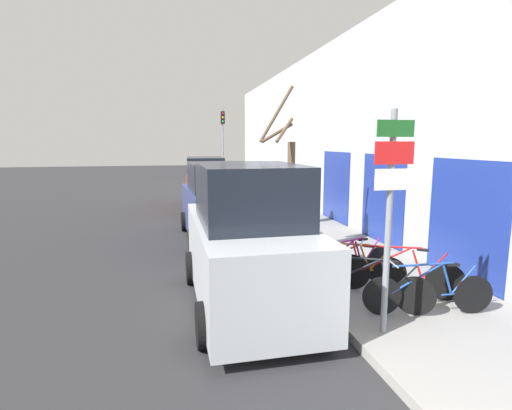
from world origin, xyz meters
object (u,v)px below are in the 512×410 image
Objects in this scene: bicycle_0 at (428,292)px; parked_car_0 at (248,244)px; parked_car_1 at (219,204)px; pedestrian_near at (302,198)px; traffic_light at (223,140)px; bicycle_3 at (344,268)px; bicycle_1 at (366,286)px; parked_car_2 at (205,186)px; bicycle_4 at (348,266)px; street_tree at (289,187)px; bicycle_2 at (397,274)px; signpost at (390,207)px.

parked_car_0 reaches higher than bicycle_0.
parked_car_0 is at bearing -93.77° from parked_car_1.
traffic_light is (-1.60, 8.40, 1.98)m from pedestrian_near.
bicycle_3 is at bearing -73.59° from parked_car_1.
bicycle_1 is 0.38× the size of parked_car_2.
street_tree is (-0.48, 2.46, 1.32)m from bicycle_4.
bicycle_1 is 1.18m from bicycle_4.
parked_car_1 is 5.76m from parked_car_2.
bicycle_2 is (-0.02, 0.87, 0.02)m from bicycle_0.
street_tree is (-1.11, 3.20, 1.29)m from bicycle_2.
bicycle_2 is 15.18m from traffic_light.
bicycle_3 is at bearing 84.63° from signpost.
bicycle_0 is 1.60m from bicycle_3.
bicycle_4 is at bearing 32.28° from bicycle_0.
bicycle_3 is at bearing 34.42° from bicycle_1.
signpost is 0.72× the size of traffic_light.
parked_car_1 is 3.10m from pedestrian_near.
parked_car_1 is at bearing 25.68° from pedestrian_near.
parked_car_0 reaches higher than parked_car_2.
parked_car_1 reaches higher than parked_car_2.
street_tree is (-1.49, -3.33, 0.78)m from pedestrian_near.
bicycle_1 is 11.92m from parked_car_2.
parked_car_1 is 9.62m from traffic_light.
parked_car_0 is at bearing 113.76° from bicycle_2.
bicycle_2 is at bearing 95.07° from pedestrian_near.
signpost is 0.74× the size of parked_car_1.
signpost is 2.06× the size of pedestrian_near.
parked_car_2 is 5.63m from pedestrian_near.
bicycle_4 is 0.40× the size of parked_car_2.
bicycle_1 is at bearing 161.94° from bicycle_3.
traffic_light is (1.36, 9.32, 1.97)m from parked_car_1.
parked_car_1 reaches higher than bicycle_4.
street_tree reaches higher than bicycle_1.
parked_car_0 is at bearing 100.49° from bicycle_1.
parked_car_0 is at bearing 130.85° from bicycle_4.
parked_car_2 is at bearing 99.59° from street_tree.
parked_car_0 is (-2.07, -0.32, 0.64)m from bicycle_4.
bicycle_3 is 0.56× the size of parked_car_0.
bicycle_0 is 0.87× the size of bicycle_3.
bicycle_4 is 0.42× the size of traffic_light.
bicycle_2 is 0.81× the size of bicycle_3.
bicycle_1 is at bearing -85.55° from street_tree.
bicycle_0 is 0.87m from bicycle_2.
parked_car_0 is 0.97× the size of traffic_light.
bicycle_4 is 0.44× the size of parked_car_1.
parked_car_0 is at bearing 74.30° from bicycle_3.
bicycle_3 is (-0.83, 0.49, 0.01)m from bicycle_2.
bicycle_0 is at bearing -25.91° from parked_car_0.
traffic_light is (-0.40, 14.44, 2.47)m from bicycle_3.
bicycle_0 is 7.01m from parked_car_1.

